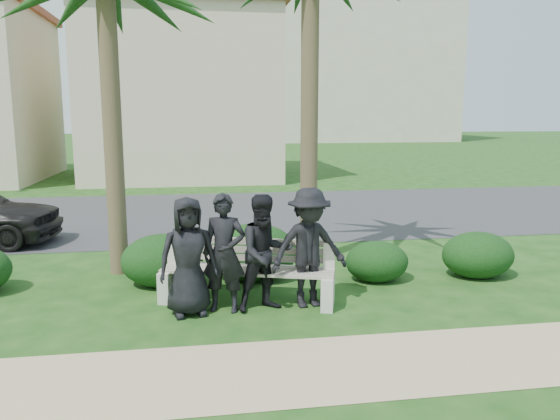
% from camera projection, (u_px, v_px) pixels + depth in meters
% --- Properties ---
extents(ground, '(160.00, 160.00, 0.00)m').
position_uv_depth(ground, '(242.00, 314.00, 7.64)').
color(ground, '#133C11').
rests_on(ground, ground).
extents(footpath, '(30.00, 1.60, 0.01)m').
position_uv_depth(footpath, '(257.00, 373.00, 5.89)').
color(footpath, tan).
rests_on(footpath, ground).
extents(asphalt_street, '(160.00, 8.00, 0.01)m').
position_uv_depth(asphalt_street, '(216.00, 214.00, 15.42)').
color(asphalt_street, '#2D2D30').
rests_on(asphalt_street, ground).
extents(stucco_bldg_right, '(8.40, 8.40, 7.30)m').
position_uv_depth(stucco_bldg_right, '(182.00, 94.00, 24.37)').
color(stucco_bldg_right, beige).
rests_on(stucco_bldg_right, ground).
extents(hotel_tower, '(26.00, 18.00, 37.30)m').
position_uv_depth(hotel_tower, '(321.00, 19.00, 61.03)').
color(hotel_tower, beige).
rests_on(hotel_tower, ground).
extents(park_bench, '(2.73, 1.32, 0.90)m').
position_uv_depth(park_bench, '(247.00, 275.00, 8.07)').
color(park_bench, '#A09886').
rests_on(park_bench, ground).
extents(man_a, '(0.89, 0.66, 1.66)m').
position_uv_depth(man_a, '(188.00, 256.00, 7.49)').
color(man_a, black).
rests_on(man_a, ground).
extents(man_b, '(0.70, 0.56, 1.68)m').
position_uv_depth(man_b, '(224.00, 253.00, 7.63)').
color(man_b, black).
rests_on(man_b, ground).
extents(man_c, '(0.94, 0.81, 1.66)m').
position_uv_depth(man_c, '(265.00, 253.00, 7.67)').
color(man_c, black).
rests_on(man_c, ground).
extents(man_d, '(1.20, 0.79, 1.74)m').
position_uv_depth(man_d, '(309.00, 248.00, 7.82)').
color(man_d, black).
rests_on(man_d, ground).
extents(hedge_b, '(1.33, 1.10, 0.86)m').
position_uv_depth(hedge_b, '(162.00, 259.00, 8.90)').
color(hedge_b, black).
rests_on(hedge_b, ground).
extents(hedge_d, '(1.49, 1.23, 0.97)m').
position_uv_depth(hedge_d, '(254.00, 250.00, 9.23)').
color(hedge_d, black).
rests_on(hedge_d, ground).
extents(hedge_e, '(1.06, 0.88, 0.69)m').
position_uv_depth(hedge_e, '(377.00, 260.00, 9.14)').
color(hedge_e, black).
rests_on(hedge_e, ground).
extents(hedge_f, '(1.23, 1.02, 0.80)m').
position_uv_depth(hedge_f, '(478.00, 254.00, 9.36)').
color(hedge_f, black).
rests_on(hedge_f, ground).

